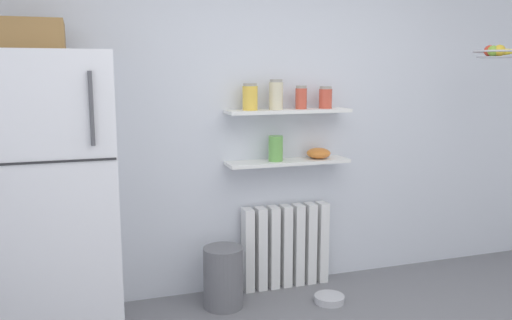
% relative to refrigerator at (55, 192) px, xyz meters
% --- Properties ---
extents(back_wall, '(7.04, 0.10, 2.60)m').
position_rel_refrigerator_xyz_m(back_wall, '(1.54, 0.39, 0.39)').
color(back_wall, silver).
rests_on(back_wall, ground_plane).
extents(refrigerator, '(0.70, 0.72, 1.91)m').
position_rel_refrigerator_xyz_m(refrigerator, '(0.00, 0.00, 0.00)').
color(refrigerator, silver).
rests_on(refrigerator, ground_plane).
extents(radiator, '(0.67, 0.12, 0.63)m').
position_rel_refrigerator_xyz_m(radiator, '(1.61, 0.26, -0.60)').
color(radiator, white).
rests_on(radiator, ground_plane).
extents(wall_shelf_lower, '(0.92, 0.22, 0.02)m').
position_rel_refrigerator_xyz_m(wall_shelf_lower, '(1.61, 0.23, 0.06)').
color(wall_shelf_lower, white).
extents(wall_shelf_upper, '(0.92, 0.22, 0.02)m').
position_rel_refrigerator_xyz_m(wall_shelf_upper, '(1.61, 0.23, 0.43)').
color(wall_shelf_upper, white).
extents(storage_jar_0, '(0.11, 0.11, 0.19)m').
position_rel_refrigerator_xyz_m(storage_jar_0, '(1.31, 0.23, 0.54)').
color(storage_jar_0, yellow).
rests_on(storage_jar_0, wall_shelf_upper).
extents(storage_jar_1, '(0.10, 0.10, 0.22)m').
position_rel_refrigerator_xyz_m(storage_jar_1, '(1.51, 0.23, 0.55)').
color(storage_jar_1, beige).
rests_on(storage_jar_1, wall_shelf_upper).
extents(storage_jar_2, '(0.08, 0.08, 0.17)m').
position_rel_refrigerator_xyz_m(storage_jar_2, '(1.70, 0.23, 0.53)').
color(storage_jar_2, '#C64C38').
rests_on(storage_jar_2, wall_shelf_upper).
extents(storage_jar_3, '(0.10, 0.10, 0.16)m').
position_rel_refrigerator_xyz_m(storage_jar_3, '(1.90, 0.23, 0.53)').
color(storage_jar_3, '#C64C38').
rests_on(storage_jar_3, wall_shelf_upper).
extents(vase, '(0.11, 0.11, 0.18)m').
position_rel_refrigerator_xyz_m(vase, '(1.51, 0.23, 0.16)').
color(vase, '#66A84C').
rests_on(vase, wall_shelf_lower).
extents(shelf_bowl, '(0.18, 0.18, 0.08)m').
position_rel_refrigerator_xyz_m(shelf_bowl, '(1.85, 0.23, 0.11)').
color(shelf_bowl, orange).
rests_on(shelf_bowl, wall_shelf_lower).
extents(trash_bin, '(0.28, 0.28, 0.43)m').
position_rel_refrigerator_xyz_m(trash_bin, '(1.06, 0.05, -0.70)').
color(trash_bin, slate).
rests_on(trash_bin, ground_plane).
extents(pet_food_bowl, '(0.22, 0.22, 0.05)m').
position_rel_refrigerator_xyz_m(pet_food_bowl, '(1.79, -0.12, -0.89)').
color(pet_food_bowl, '#B7B7BC').
rests_on(pet_food_bowl, ground_plane).
extents(hanging_fruit_basket, '(0.31, 0.31, 0.09)m').
position_rel_refrigerator_xyz_m(hanging_fruit_basket, '(2.98, -0.25, 0.85)').
color(hanging_fruit_basket, '#B2B2B7').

